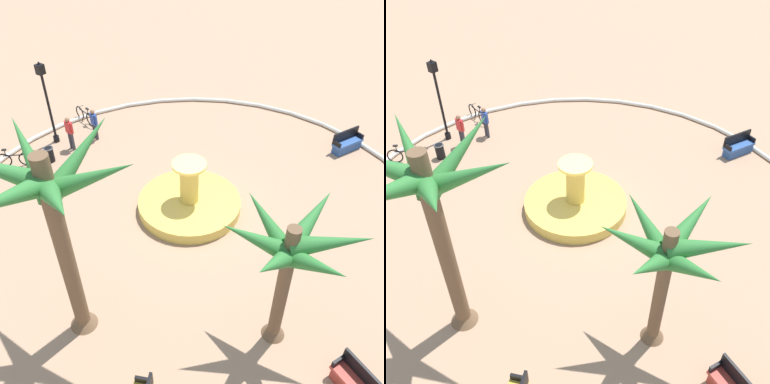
% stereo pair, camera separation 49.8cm
% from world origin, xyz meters
% --- Properties ---
extents(ground_plane, '(80.00, 80.00, 0.00)m').
position_xyz_m(ground_plane, '(0.00, 0.00, 0.00)').
color(ground_plane, tan).
extents(plaza_curb, '(19.22, 19.22, 0.20)m').
position_xyz_m(plaza_curb, '(0.00, 0.00, 0.10)').
color(plaza_curb, silver).
rests_on(plaza_curb, ground).
extents(fountain, '(4.07, 4.07, 2.22)m').
position_xyz_m(fountain, '(-0.14, -0.27, 0.32)').
color(fountain, gold).
rests_on(fountain, ground).
extents(palm_tree_near_fountain, '(3.72, 3.61, 4.64)m').
position_xyz_m(palm_tree_near_fountain, '(3.17, 4.98, 3.52)').
color(palm_tree_near_fountain, brown).
rests_on(palm_tree_near_fountain, ground).
extents(palm_tree_by_curb, '(4.49, 4.26, 6.48)m').
position_xyz_m(palm_tree_by_curb, '(6.08, 0.06, 4.89)').
color(palm_tree_by_curb, brown).
rests_on(palm_tree_by_curb, ground).
extents(bench_west, '(1.66, 1.13, 1.00)m').
position_xyz_m(bench_west, '(-7.76, 3.57, 0.35)').
color(bench_west, '#335BA8').
rests_on(bench_west, ground).
extents(lamppost, '(0.32, 0.32, 4.08)m').
position_xyz_m(lamppost, '(-0.63, -8.49, 2.39)').
color(lamppost, black).
rests_on(lamppost, ground).
extents(trash_bin, '(0.46, 0.46, 0.73)m').
position_xyz_m(trash_bin, '(0.69, -7.43, 0.39)').
color(trash_bin, black).
rests_on(trash_bin, ground).
extents(bicycle_red_frame, '(0.54, 1.69, 0.94)m').
position_xyz_m(bicycle_red_frame, '(-2.77, -8.62, 0.38)').
color(bicycle_red_frame, black).
rests_on(bicycle_red_frame, ground).
extents(bicycle_by_lamppost, '(1.17, 1.34, 0.94)m').
position_xyz_m(bicycle_by_lamppost, '(1.83, -8.40, 0.38)').
color(bicycle_by_lamppost, black).
rests_on(bicycle_by_lamppost, ground).
extents(person_cyclist_helmet, '(0.22, 0.53, 1.70)m').
position_xyz_m(person_cyclist_helmet, '(-0.61, -7.33, 0.95)').
color(person_cyclist_helmet, '#33333D').
rests_on(person_cyclist_helmet, ground).
extents(person_cyclist_photo, '(0.28, 0.52, 1.60)m').
position_xyz_m(person_cyclist_photo, '(-1.91, -7.04, 0.90)').
color(person_cyclist_photo, '#33333D').
rests_on(person_cyclist_photo, ground).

